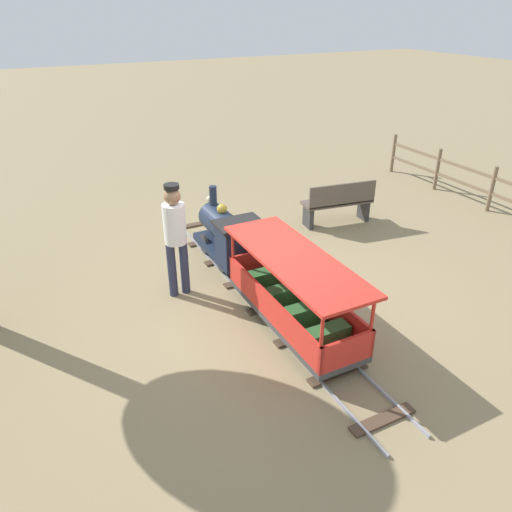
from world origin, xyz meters
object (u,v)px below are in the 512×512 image
at_px(locomotive, 229,235).
at_px(park_bench, 338,203).
at_px(conductor_person, 175,232).
at_px(passenger_car, 293,299).

bearing_deg(locomotive, park_bench, 11.53).
bearing_deg(locomotive, conductor_person, -152.92).
height_order(locomotive, passenger_car, locomotive).
xyz_separation_m(locomotive, conductor_person, (-1.00, -0.51, 0.47)).
bearing_deg(passenger_car, park_bench, 45.21).
relative_size(passenger_car, conductor_person, 1.45).
bearing_deg(locomotive, passenger_car, -90.00).
bearing_deg(park_bench, passenger_car, -134.79).
relative_size(passenger_car, park_bench, 1.75).
height_order(passenger_car, park_bench, passenger_car).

